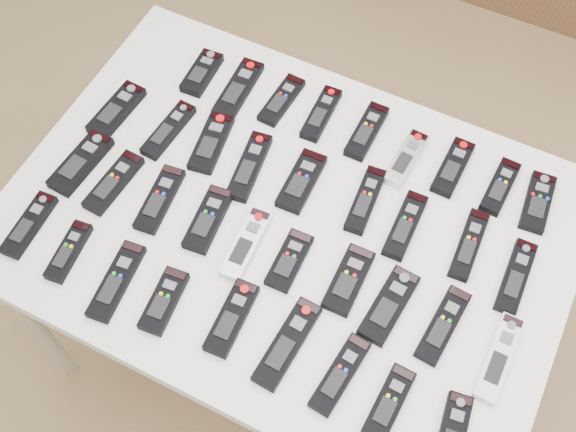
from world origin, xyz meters
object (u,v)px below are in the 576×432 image
at_px(remote_31, 164,301).
at_px(table, 288,233).
at_px(remote_9, 117,110).
at_px(remote_5, 406,159).
at_px(remote_28, 29,225).
at_px(remote_29, 69,251).
at_px(remote_2, 282,100).
at_px(remote_13, 301,181).
at_px(remote_26, 443,325).
at_px(remote_32, 232,318).
at_px(remote_6, 453,167).
at_px(remote_4, 367,131).
at_px(remote_35, 389,403).
at_px(remote_7, 500,187).
at_px(remote_14, 365,200).
at_px(remote_8, 538,202).
at_px(remote_1, 238,89).
at_px(remote_20, 160,199).
at_px(remote_30, 117,281).
at_px(remote_10, 169,130).
at_px(remote_21, 208,219).
at_px(remote_3, 321,114).
at_px(remote_33, 287,343).
at_px(remote_17, 516,277).
at_px(remote_25, 389,305).
at_px(remote_18, 81,163).
at_px(remote_22, 246,244).
at_px(remote_34, 340,374).
at_px(remote_24, 349,280).
at_px(remote_0, 202,73).
at_px(remote_12, 249,166).
at_px(remote_27, 499,358).
at_px(remote_11, 211,142).
at_px(remote_19, 114,182).

bearing_deg(remote_31, table, 58.18).
bearing_deg(remote_9, table, -6.03).
height_order(remote_5, remote_28, remote_5).
relative_size(table, remote_29, 8.55).
height_order(remote_2, remote_5, remote_5).
distance_m(remote_13, remote_26, 0.45).
xyz_separation_m(remote_9, remote_32, (0.51, -0.35, -0.00)).
bearing_deg(remote_6, remote_4, 179.64).
relative_size(remote_9, remote_35, 1.10).
height_order(remote_7, remote_28, same).
bearing_deg(remote_29, remote_4, 45.75).
relative_size(remote_13, remote_14, 0.95).
bearing_deg(remote_8, remote_1, 175.87).
distance_m(remote_20, remote_30, 0.22).
xyz_separation_m(remote_10, remote_20, (0.08, -0.18, -0.00)).
bearing_deg(remote_9, remote_14, 6.50).
bearing_deg(remote_21, remote_26, -6.26).
height_order(remote_3, remote_33, remote_3).
relative_size(remote_17, remote_29, 1.22).
bearing_deg(remote_2, remote_32, -70.18).
height_order(remote_1, remote_28, same).
bearing_deg(remote_17, remote_14, 173.48).
relative_size(remote_17, remote_25, 1.01).
xyz_separation_m(remote_3, remote_21, (-0.10, -0.38, 0.00)).
bearing_deg(remote_5, remote_18, -149.01).
bearing_deg(remote_28, remote_32, -2.82).
relative_size(remote_22, remote_34, 1.03).
distance_m(remote_4, remote_24, 0.40).
height_order(remote_0, remote_6, same).
xyz_separation_m(table, remote_2, (-0.16, 0.29, 0.07)).
xyz_separation_m(remote_0, remote_25, (0.67, -0.37, -0.00)).
bearing_deg(remote_8, remote_17, -91.45).
xyz_separation_m(remote_12, remote_18, (-0.36, -0.17, 0.00)).
relative_size(remote_8, remote_20, 0.89).
xyz_separation_m(remote_18, remote_32, (0.50, -0.18, -0.00)).
height_order(remote_8, remote_27, same).
bearing_deg(remote_20, table, 9.95).
bearing_deg(remote_13, remote_11, 177.44).
distance_m(remote_0, remote_30, 0.60).
height_order(remote_24, remote_27, remote_24).
relative_size(table, remote_18, 7.06).
height_order(remote_6, remote_12, same).
xyz_separation_m(remote_2, remote_18, (-0.33, -0.38, 0.00)).
height_order(remote_9, remote_34, same).
xyz_separation_m(remote_22, remote_31, (-0.09, -0.20, 0.00)).
bearing_deg(remote_11, remote_0, 116.53).
bearing_deg(remote_19, remote_12, 37.83).
height_order(remote_26, remote_27, same).
bearing_deg(remote_18, remote_32, -16.47).
distance_m(remote_14, remote_17, 0.36).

